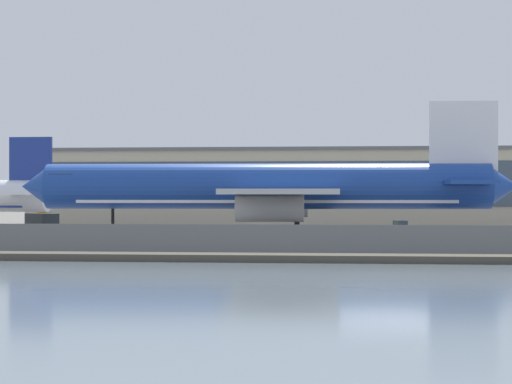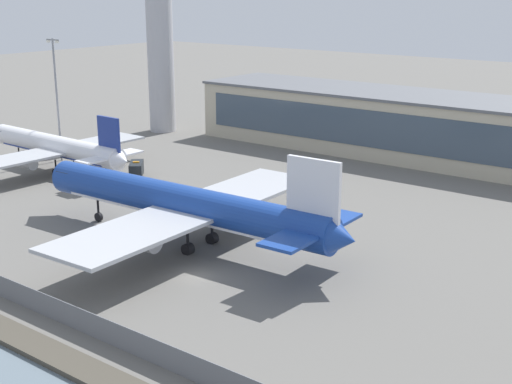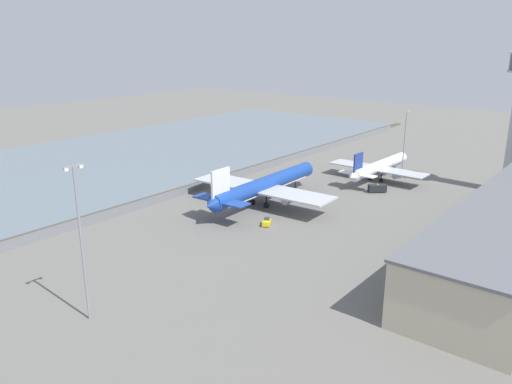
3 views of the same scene
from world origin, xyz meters
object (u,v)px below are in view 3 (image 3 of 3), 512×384
(ops_van, at_px, (378,188))
(apron_light_mast_apron_west, at_px, (404,141))
(passenger_jet_white, at_px, (379,167))
(baggage_tug, at_px, (267,222))
(cargo_jet_blue, at_px, (264,186))
(apron_light_mast_apron_east, at_px, (81,237))

(ops_van, distance_m, apron_light_mast_apron_west, 21.90)
(passenger_jet_white, distance_m, ops_van, 14.52)
(baggage_tug, bearing_deg, cargo_jet_blue, -140.37)
(baggage_tug, xyz_separation_m, apron_light_mast_apron_west, (-60.97, 8.00, 11.42))
(ops_van, bearing_deg, apron_light_mast_apron_west, -177.73)
(passenger_jet_white, bearing_deg, apron_light_mast_apron_east, 0.38)
(baggage_tug, relative_size, ops_van, 0.68)
(baggage_tug, bearing_deg, apron_light_mast_apron_east, 3.94)
(baggage_tug, bearing_deg, apron_light_mast_apron_west, 172.53)
(baggage_tug, distance_m, apron_light_mast_apron_west, 62.55)
(apron_light_mast_apron_east, bearing_deg, apron_light_mast_apron_west, 177.71)
(ops_van, height_order, apron_light_mast_apron_east, apron_light_mast_apron_east)
(passenger_jet_white, xyz_separation_m, apron_light_mast_apron_east, (105.96, 0.70, 9.73))
(passenger_jet_white, height_order, baggage_tug, passenger_jet_white)
(cargo_jet_blue, relative_size, apron_light_mast_apron_west, 2.19)
(baggage_tug, bearing_deg, passenger_jet_white, 177.07)
(cargo_jet_blue, distance_m, ops_van, 35.29)
(cargo_jet_blue, height_order, ops_van, cargo_jet_blue)
(cargo_jet_blue, xyz_separation_m, ops_van, (-29.30, 19.28, -3.86))
(apron_light_mast_apron_east, bearing_deg, baggage_tug, -176.06)
(ops_van, bearing_deg, passenger_jet_white, -155.34)
(baggage_tug, height_order, apron_light_mast_apron_east, apron_light_mast_apron_east)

